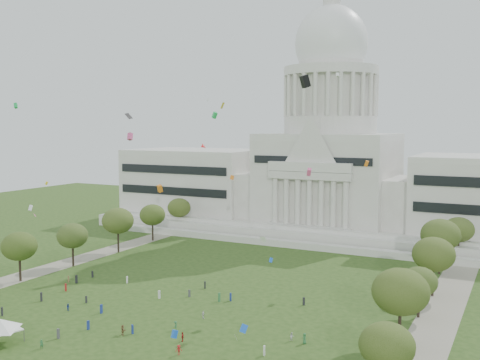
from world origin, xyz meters
TOP-DOWN VIEW (x-y plane):
  - ground at (0.00, 0.00)m, footprint 400.00×400.00m
  - capitol at (0.00, 113.59)m, footprint 160.00×64.50m
  - path_left at (-48.00, 30.00)m, footprint 8.00×160.00m
  - path_right at (48.00, 30.00)m, footprint 8.00×160.00m
  - row_tree_r_1 at (46.22, -1.75)m, footprint 7.58×7.58m
  - row_tree_l_2 at (-45.04, 17.30)m, footprint 8.42×8.42m
  - row_tree_r_2 at (44.17, 17.44)m, footprint 9.55×9.55m
  - row_tree_l_3 at (-44.09, 33.92)m, footprint 8.12×8.12m
  - row_tree_r_3 at (44.40, 34.48)m, footprint 7.01×7.01m
  - row_tree_l_4 at (-44.08, 52.42)m, footprint 9.29×9.29m
  - row_tree_r_4 at (44.76, 50.04)m, footprint 9.19×9.19m
  - row_tree_l_5 at (-45.22, 71.01)m, footprint 8.33×8.33m
  - row_tree_r_5 at (43.49, 70.19)m, footprint 9.82×9.82m
  - row_tree_l_6 at (-46.87, 89.14)m, footprint 8.19×8.19m
  - row_tree_r_6 at (45.96, 88.13)m, footprint 8.42×8.42m
  - event_tent at (-16.77, -12.02)m, footprint 10.05×10.05m
  - person_0 at (29.39, 11.89)m, footprint 1.01×1.08m
  - person_2 at (27.02, 11.98)m, footprint 0.85×0.81m
  - person_3 at (6.17, 7.17)m, footprint 0.74×1.17m
  - person_4 at (10.30, 3.16)m, footprint 0.76×1.07m
  - person_5 at (-0.84, 0.86)m, footprint 1.82×1.35m
  - person_7 at (-9.01, -10.21)m, footprint 0.72×0.69m
  - person_8 at (-19.16, 6.36)m, footprint 0.74×0.50m
  - person_9 at (12.88, -1.92)m, footprint 1.22×1.09m
  - person_10 at (7.47, 14.82)m, footprint 0.70×0.97m
  - distant_crowd at (-14.25, 13.51)m, footprint 64.36×39.44m
  - kite_swarm at (-1.52, 7.21)m, footprint 82.18×96.22m

SIDE VIEW (x-z plane):
  - ground at x=0.00m, z-range 0.00..0.00m
  - path_left at x=-48.00m, z-range 0.00..0.04m
  - path_right at x=48.00m, z-range 0.00..0.04m
  - person_8 at x=-19.16m, z-range 0.00..1.44m
  - person_10 at x=7.47m, z-range 0.00..1.49m
  - person_2 at x=27.02m, z-range 0.00..1.51m
  - person_7 at x=-9.01m, z-range 0.00..1.60m
  - person_4 at x=10.30m, z-range 0.00..1.66m
  - person_3 at x=6.17m, z-range 0.00..1.69m
  - person_9 at x=12.88m, z-range 0.00..1.70m
  - distant_crowd at x=-14.25m, z-range -0.11..1.84m
  - person_5 at x=-0.84m, z-range 0.00..1.83m
  - person_0 at x=29.39m, z-range 0.00..1.85m
  - event_tent at x=-16.77m, z-range 1.25..5.79m
  - row_tree_r_3 at x=44.40m, z-range 2.09..12.07m
  - row_tree_r_1 at x=46.22m, z-range 2.27..13.04m
  - row_tree_l_3 at x=-44.09m, z-range 2.43..13.98m
  - row_tree_l_6 at x=-46.87m, z-range 2.45..14.09m
  - row_tree_l_5 at x=-45.22m, z-range 2.49..14.34m
  - row_tree_r_6 at x=45.96m, z-range 2.52..14.49m
  - row_tree_l_2 at x=-45.04m, z-range 2.52..14.49m
  - row_tree_r_4 at x=44.76m, z-range 2.76..15.82m
  - row_tree_l_4 at x=-44.08m, z-range 2.79..16.00m
  - row_tree_r_2 at x=44.17m, z-range 2.87..16.45m
  - row_tree_r_5 at x=43.49m, z-range 2.95..16.91m
  - capitol at x=0.00m, z-range -23.35..67.95m
  - kite_swarm at x=-1.52m, z-range 0.69..63.87m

